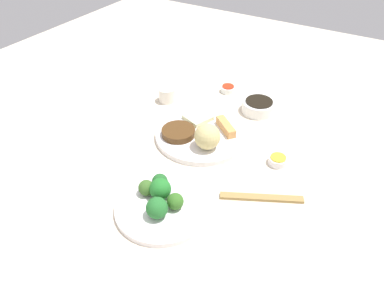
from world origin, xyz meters
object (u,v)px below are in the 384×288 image
sauce_ramekin_hot_mustard (278,160)px  sauce_ramekin_sweet_and_sour (228,89)px  teacup (167,95)px  soy_sauce_bowl (259,107)px  chopsticks_pair (261,198)px  main_plate (202,135)px  broccoli_plate (163,207)px

sauce_ramekin_hot_mustard → sauce_ramekin_sweet_and_sour: bearing=46.2°
sauce_ramekin_sweet_and_sour → teacup: teacup is taller
soy_sauce_bowl → sauce_ramekin_sweet_and_sour: (0.07, 0.15, -0.01)m
soy_sauce_bowl → chopsticks_pair: bearing=-156.0°
soy_sauce_bowl → main_plate: bearing=157.6°
teacup → chopsticks_pair: size_ratio=0.27×
main_plate → broccoli_plate: (-0.31, -0.06, -0.00)m
soy_sauce_bowl → teacup: bearing=108.5°
teacup → chopsticks_pair: (-0.27, -0.47, -0.02)m
broccoli_plate → teacup: size_ratio=4.09×
sauce_ramekin_hot_mustard → teacup: (0.12, 0.45, 0.01)m
sauce_ramekin_sweet_and_sour → chopsticks_pair: bearing=-144.5°
sauce_ramekin_sweet_and_sour → chopsticks_pair: size_ratio=0.25×
broccoli_plate → chopsticks_pair: bearing=-51.3°
soy_sauce_bowl → chopsticks_pair: size_ratio=0.53×
soy_sauce_bowl → sauce_ramekin_hot_mustard: (-0.22, -0.15, -0.01)m
chopsticks_pair → sauce_ramekin_sweet_and_sour: bearing=35.5°
soy_sauce_bowl → sauce_ramekin_hot_mustard: bearing=-145.3°
soy_sauce_bowl → sauce_ramekin_hot_mustard: size_ratio=2.10×
soy_sauce_bowl → broccoli_plate: bearing=177.1°
sauce_ramekin_sweet_and_sour → sauce_ramekin_hot_mustard: bearing=-133.8°
main_plate → broccoli_plate: 0.31m
main_plate → soy_sauce_bowl: size_ratio=2.55×
main_plate → soy_sauce_bowl: 0.24m
broccoli_plate → sauce_ramekin_hot_mustard: (0.31, -0.18, 0.00)m
main_plate → chopsticks_pair: bearing=-120.5°
broccoli_plate → sauce_ramekin_hot_mustard: 0.36m
teacup → sauce_ramekin_sweet_and_sour: bearing=-42.3°
sauce_ramekin_hot_mustard → teacup: 0.47m
sauce_ramekin_sweet_and_sour → teacup: (-0.17, 0.15, 0.01)m
sauce_ramekin_sweet_and_sour → main_plate: bearing=-168.9°
teacup → chopsticks_pair: teacup is taller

